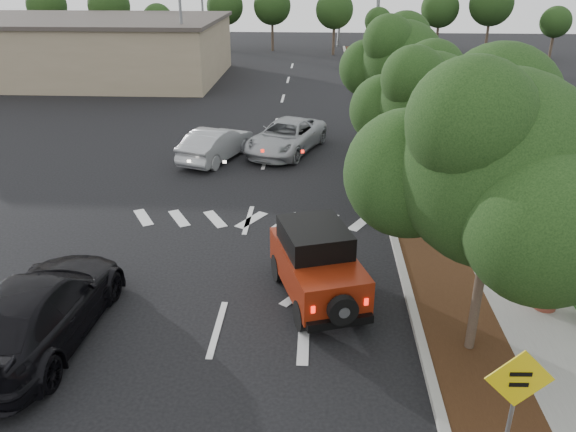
# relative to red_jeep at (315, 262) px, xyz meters

# --- Properties ---
(ground) EXTENTS (120.00, 120.00, 0.00)m
(ground) POSITION_rel_red_jeep_xyz_m (-2.23, -1.58, -0.96)
(ground) COLOR black
(ground) RESTS_ON ground
(curb) EXTENTS (0.20, 70.00, 0.15)m
(curb) POSITION_rel_red_jeep_xyz_m (2.37, 10.42, -0.88)
(curb) COLOR #9E9B93
(curb) RESTS_ON ground
(planting_strip) EXTENTS (1.80, 70.00, 0.12)m
(planting_strip) POSITION_rel_red_jeep_xyz_m (3.37, 10.42, -0.90)
(planting_strip) COLOR black
(planting_strip) RESTS_ON ground
(sidewalk) EXTENTS (2.00, 70.00, 0.12)m
(sidewalk) POSITION_rel_red_jeep_xyz_m (5.27, 10.42, -0.90)
(sidewalk) COLOR gray
(sidewalk) RESTS_ON ground
(hedge) EXTENTS (0.80, 70.00, 0.80)m
(hedge) POSITION_rel_red_jeep_xyz_m (6.67, 10.42, -0.56)
(hedge) COLOR black
(hedge) RESTS_ON ground
(commercial_building) EXTENTS (22.00, 12.00, 4.00)m
(commercial_building) POSITION_rel_red_jeep_xyz_m (-18.23, 28.42, 1.04)
(commercial_building) COLOR gray
(commercial_building) RESTS_ON ground
(transmission_tower) EXTENTS (7.00, 4.00, 28.00)m
(transmission_tower) POSITION_rel_red_jeep_xyz_m (3.77, 46.42, -0.96)
(transmission_tower) COLOR slate
(transmission_tower) RESTS_ON ground
(street_tree_near) EXTENTS (3.80, 3.80, 5.92)m
(street_tree_near) POSITION_rel_red_jeep_xyz_m (3.37, -2.08, -0.96)
(street_tree_near) COLOR black
(street_tree_near) RESTS_ON ground
(street_tree_mid) EXTENTS (3.20, 3.20, 5.32)m
(street_tree_mid) POSITION_rel_red_jeep_xyz_m (3.37, 4.92, -0.96)
(street_tree_mid) COLOR black
(street_tree_mid) RESTS_ON ground
(street_tree_far) EXTENTS (3.40, 3.40, 5.62)m
(street_tree_far) POSITION_rel_red_jeep_xyz_m (3.37, 11.42, -0.96)
(street_tree_far) COLOR black
(street_tree_far) RESTS_ON ground
(light_pole_a) EXTENTS (2.00, 0.22, 9.00)m
(light_pole_a) POSITION_rel_red_jeep_xyz_m (-8.73, 24.42, -0.96)
(light_pole_a) COLOR slate
(light_pole_a) RESTS_ON ground
(light_pole_b) EXTENTS (2.00, 0.22, 9.00)m
(light_pole_b) POSITION_rel_red_jeep_xyz_m (-9.73, 36.42, -0.96)
(light_pole_b) COLOR slate
(light_pole_b) RESTS_ON ground
(red_jeep) EXTENTS (2.56, 3.84, 1.88)m
(red_jeep) POSITION_rel_red_jeep_xyz_m (0.00, 0.00, 0.00)
(red_jeep) COLOR black
(red_jeep) RESTS_ON ground
(silver_suv_ahead) EXTENTS (3.87, 5.47, 1.38)m
(silver_suv_ahead) POSITION_rel_red_jeep_xyz_m (-1.40, 11.77, -0.26)
(silver_suv_ahead) COLOR #A0A3A7
(silver_suv_ahead) RESTS_ON ground
(black_suv_oncoming) EXTENTS (2.44, 5.53, 1.58)m
(black_suv_oncoming) POSITION_rel_red_jeep_xyz_m (-6.03, -2.17, -0.17)
(black_suv_oncoming) COLOR black
(black_suv_oncoming) RESTS_ON ground
(silver_sedan_oncoming) EXTENTS (2.84, 4.43, 1.38)m
(silver_sedan_oncoming) POSITION_rel_red_jeep_xyz_m (-4.30, 10.52, -0.27)
(silver_sedan_oncoming) COLOR #96989D
(silver_sedan_oncoming) RESTS_ON ground
(parked_suv) EXTENTS (4.02, 1.63, 1.37)m
(parked_suv) POSITION_rel_red_jeep_xyz_m (-10.70, 24.52, -0.27)
(parked_suv) COLOR #9B9DA2
(parked_suv) RESTS_ON ground
(speed_hump_sign) EXTENTS (1.08, 0.10, 2.31)m
(speed_hump_sign) POSITION_rel_red_jeep_xyz_m (3.18, -5.18, 0.64)
(speed_hump_sign) COLOR slate
(speed_hump_sign) RESTS_ON ground
(terracotta_planter) EXTENTS (0.66, 0.66, 1.15)m
(terracotta_planter) POSITION_rel_red_jeep_xyz_m (5.54, -0.45, -0.18)
(terracotta_planter) COLOR brown
(terracotta_planter) RESTS_ON ground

